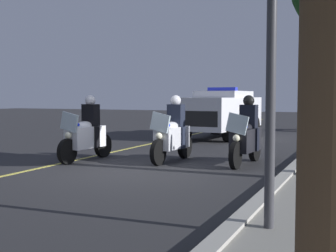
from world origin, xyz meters
TOP-DOWN VIEW (x-y plane):
  - ground_plane at (0.00, 0.00)m, footprint 80.00×80.00m
  - curb_strip at (0.00, 3.38)m, footprint 48.00×0.24m
  - lane_stripe_center at (0.00, -2.19)m, footprint 48.00×0.12m
  - police_motorcycle_lead_left at (-0.87, -1.90)m, footprint 2.14×0.61m
  - police_motorcycle_lead_right at (-1.63, 0.24)m, footprint 2.14×0.61m
  - police_motorcycle_trailing at (-1.85, 2.12)m, footprint 2.14×0.61m
  - police_suv at (-8.60, -0.59)m, footprint 5.02×2.34m
  - cyclist_background at (-13.80, 2.08)m, footprint 1.76×0.34m

SIDE VIEW (x-z plane):
  - ground_plane at x=0.00m, z-range 0.00..0.00m
  - lane_stripe_center at x=0.00m, z-range 0.00..0.01m
  - curb_strip at x=0.00m, z-range 0.00..0.15m
  - police_motorcycle_lead_left at x=-0.87m, z-range -0.16..1.56m
  - police_motorcycle_lead_right at x=-1.63m, z-range -0.16..1.56m
  - police_motorcycle_trailing at x=-1.85m, z-range -0.16..1.56m
  - cyclist_background at x=-13.80m, z-range 0.00..1.69m
  - police_suv at x=-8.60m, z-range 0.04..2.09m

